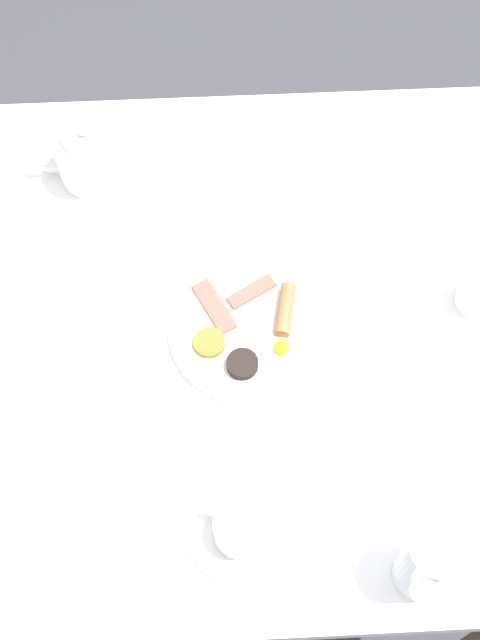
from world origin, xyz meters
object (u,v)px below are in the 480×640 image
teapot_near (87,155)px  knife_by_plate (386,417)px  breakfast_plate (249,330)px  water_glass_tall (429,562)px  spoon_for_tea (328,172)px  teacup_with_saucer_left (239,531)px  fork_by_plate (221,168)px  creamer_jug (478,292)px  fork_spare (71,374)px

teapot_near → knife_by_plate: (0.48, -0.50, -0.05)m
breakfast_plate → water_glass_tall: (0.23, -0.40, 0.07)m
water_glass_tall → spoon_for_tea: 0.73m
teacup_with_saucer_left → knife_by_plate: (0.24, 0.17, -0.02)m
water_glass_tall → breakfast_plate: bearing=119.2°
water_glass_tall → spoon_for_tea: bearing=95.1°
water_glass_tall → fork_by_plate: bearing=109.3°
creamer_jug → knife_by_plate: 0.27m
teacup_with_saucer_left → water_glass_tall: (0.26, -0.07, 0.05)m
creamer_jug → teapot_near: bearing=155.3°
water_glass_tall → teacup_with_saucer_left: bearing=165.0°
water_glass_tall → fork_by_plate: 0.79m
teacup_with_saucer_left → water_glass_tall: bearing=-15.0°
breakfast_plate → teapot_near: teapot_near is taller
breakfast_plate → water_glass_tall: bearing=-60.8°
teapot_near → teacup_with_saucer_left: bearing=-70.2°
teapot_near → fork_by_plate: 0.24m
breakfast_plate → spoon_for_tea: size_ratio=1.60×
creamer_jug → knife_by_plate: size_ratio=0.51×
teapot_near → knife_by_plate: bearing=-45.9°
creamer_jug → fork_spare: bearing=-171.4°
spoon_for_tea → teacup_with_saucer_left: bearing=-106.5°
teacup_with_saucer_left → creamer_jug: (0.41, 0.37, 0.01)m
teacup_with_saucer_left → knife_by_plate: 0.30m
breakfast_plate → creamer_jug: (0.38, 0.04, 0.03)m
breakfast_plate → teacup_with_saucer_left: teacup_with_saucer_left is taller
knife_by_plate → breakfast_plate: bearing=142.3°
breakfast_plate → fork_by_plate: breakfast_plate is taller
breakfast_plate → teacup_with_saucer_left: size_ratio=1.71×
fork_by_plate → fork_spare: 0.48m
knife_by_plate → fork_spare: 0.51m
teapot_near → fork_spare: teapot_near is taller
breakfast_plate → creamer_jug: size_ratio=2.90×
fork_by_plate → teacup_with_saucer_left: bearing=-89.8°
teacup_with_saucer_left → fork_spare: 0.38m
teacup_with_saucer_left → fork_spare: bearing=133.6°
teacup_with_saucer_left → knife_by_plate: teacup_with_saucer_left is taller
teapot_near → fork_by_plate: (0.24, 0.00, -0.05)m
breakfast_plate → water_glass_tall: 0.47m
knife_by_plate → fork_spare: bearing=168.9°
teapot_near → knife_by_plate: teapot_near is taller
water_glass_tall → knife_by_plate: (-0.02, 0.24, -0.08)m
fork_by_plate → knife_by_plate: 0.56m
knife_by_plate → water_glass_tall: bearing=-85.6°
fork_spare → water_glass_tall: bearing=-33.4°
teacup_with_saucer_left → spoon_for_tea: size_ratio=0.94×
teacup_with_saucer_left → fork_spare: size_ratio=1.08×
teapot_near → fork_by_plate: size_ratio=1.20×
teapot_near → spoon_for_tea: (0.43, -0.02, -0.05)m
spoon_for_tea → fork_spare: 0.59m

